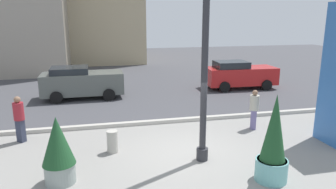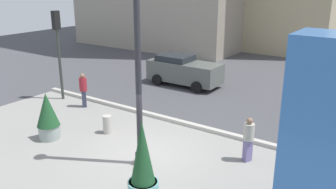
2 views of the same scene
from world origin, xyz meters
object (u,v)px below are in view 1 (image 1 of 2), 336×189
at_px(pedestrian_by_curb, 19,117).
at_px(potted_plant_curbside, 273,144).
at_px(car_curb_east, 239,75).
at_px(concrete_bollard, 112,142).
at_px(pedestrian_crossing, 254,108).
at_px(potted_plant_mid_plaza, 58,150).
at_px(car_curb_west, 82,82).
at_px(lamp_post, 205,47).

bearing_deg(pedestrian_by_curb, potted_plant_curbside, -31.84).
relative_size(car_curb_east, pedestrian_by_curb, 2.59).
xyz_separation_m(concrete_bollard, pedestrian_by_curb, (-3.13, 1.64, 0.56)).
distance_m(potted_plant_curbside, pedestrian_crossing, 4.15).
relative_size(potted_plant_curbside, concrete_bollard, 3.26).
bearing_deg(pedestrian_by_curb, potted_plant_mid_plaza, -63.92).
distance_m(potted_plant_mid_plaza, pedestrian_by_curb, 3.71).
xyz_separation_m(potted_plant_mid_plaza, car_curb_west, (0.31, 9.29, -0.07)).
bearing_deg(car_curb_east, pedestrian_crossing, -110.75).
distance_m(potted_plant_mid_plaza, concrete_bollard, 2.33).
relative_size(lamp_post, car_curb_west, 1.68).
distance_m(car_curb_west, pedestrian_crossing, 9.45).
bearing_deg(potted_plant_mid_plaza, car_curb_west, 88.06).
xyz_separation_m(potted_plant_mid_plaza, concrete_bollard, (1.50, 1.69, -0.59)).
height_order(potted_plant_curbside, potted_plant_mid_plaza, potted_plant_curbside).
distance_m(lamp_post, pedestrian_by_curb, 6.99).
bearing_deg(potted_plant_curbside, pedestrian_by_curb, 148.16).
relative_size(concrete_bollard, car_curb_west, 0.17).
xyz_separation_m(potted_plant_mid_plaza, pedestrian_by_curb, (-1.63, 3.33, -0.02)).
height_order(concrete_bollard, pedestrian_by_curb, pedestrian_by_curb).
relative_size(car_curb_west, pedestrian_crossing, 2.69).
bearing_deg(pedestrian_crossing, car_curb_east, 69.25).
bearing_deg(car_curb_west, pedestrian_by_curb, -108.06).
relative_size(lamp_post, pedestrian_crossing, 4.53).
bearing_deg(potted_plant_curbside, pedestrian_crossing, 69.10).
bearing_deg(lamp_post, car_curb_east, 58.91).
height_order(potted_plant_curbside, car_curb_east, potted_plant_curbside).
relative_size(potted_plant_mid_plaza, pedestrian_crossing, 1.18).
height_order(potted_plant_mid_plaza, car_curb_east, potted_plant_mid_plaza).
bearing_deg(lamp_post, car_curb_west, 113.70).
height_order(lamp_post, potted_plant_mid_plaza, lamp_post).
xyz_separation_m(lamp_post, concrete_bollard, (-2.69, 1.22, -3.16)).
xyz_separation_m(car_curb_west, pedestrian_by_curb, (-1.94, -5.96, 0.05)).
bearing_deg(car_curb_east, potted_plant_curbside, -110.80).
bearing_deg(pedestrian_by_curb, concrete_bollard, -27.74).
relative_size(potted_plant_curbside, potted_plant_mid_plaza, 1.30).
height_order(potted_plant_curbside, pedestrian_by_curb, potted_plant_curbside).
distance_m(potted_plant_curbside, potted_plant_mid_plaza, 5.73).
distance_m(potted_plant_curbside, car_curb_east, 11.54).
relative_size(potted_plant_mid_plaza, pedestrian_by_curb, 1.12).
bearing_deg(potted_plant_mid_plaza, pedestrian_by_curb, 116.08).
distance_m(lamp_post, car_curb_east, 11.01).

